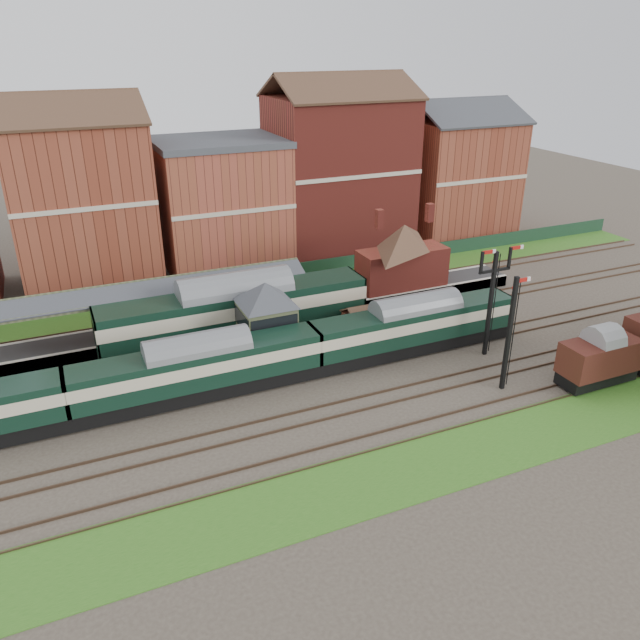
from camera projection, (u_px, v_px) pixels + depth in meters
name	position (u px, v px, depth m)	size (l,w,h in m)	color
ground	(323.00, 371.00, 44.06)	(160.00, 160.00, 0.00)	#473D33
grass_back	(253.00, 292.00, 57.36)	(90.00, 4.50, 0.06)	#2D6619
grass_front	(413.00, 469.00, 34.07)	(90.00, 5.00, 0.06)	#2D6619
fence	(246.00, 278.00, 58.72)	(90.00, 0.12, 1.50)	#193823
platform	(217.00, 323.00, 50.13)	(55.00, 3.40, 1.00)	#2D2D2D
signal_box	(267.00, 319.00, 44.34)	(5.40, 5.40, 6.00)	#606D4D
brick_hut	(365.00, 326.00, 48.10)	(3.20, 2.64, 2.94)	brown
station_building	(403.00, 255.00, 54.92)	(8.10, 8.10, 5.90)	maroon
canopy	(135.00, 287.00, 46.23)	(26.00, 3.89, 4.08)	#454C2F
semaphore_bracket	(492.00, 296.00, 44.47)	(3.60, 0.25, 8.18)	black
semaphore_siding	(510.00, 332.00, 40.18)	(1.23, 0.25, 8.00)	black
town_backdrop	(219.00, 197.00, 61.87)	(69.00, 10.00, 16.00)	maroon
dmu_train	(199.00, 368.00, 39.94)	(48.35, 2.55, 3.71)	black
platform_railcar	(236.00, 312.00, 46.76)	(20.34, 3.20, 4.68)	black
goods_van_a	(599.00, 358.00, 41.74)	(5.45, 2.36, 3.31)	black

